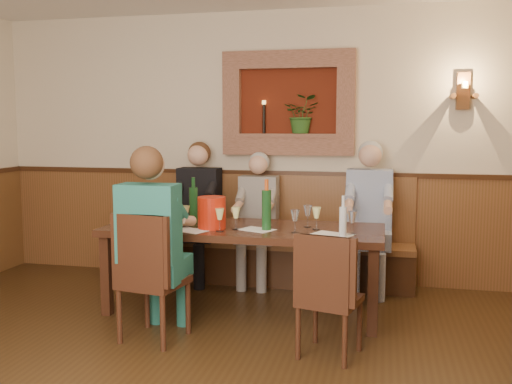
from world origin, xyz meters
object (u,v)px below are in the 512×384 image
at_px(chair_near_left, 153,303).
at_px(person_bench_left, 197,224).
at_px(bench, 266,251).
at_px(spittoon_bucket, 212,213).
at_px(wine_bottle_green_a, 266,209).
at_px(dining_table, 244,235).
at_px(wine_bottle_green_b, 194,204).
at_px(person_bench_right, 368,230).
at_px(person_bench_mid, 257,231).
at_px(person_chair_front, 155,259).
at_px(water_bottle, 343,221).
at_px(chair_near_right, 329,320).

height_order(chair_near_left, person_bench_left, person_bench_left).
height_order(bench, spittoon_bucket, bench).
bearing_deg(chair_near_left, wine_bottle_green_a, 53.16).
bearing_deg(bench, dining_table, -90.00).
relative_size(bench, wine_bottle_green_b, 7.26).
bearing_deg(spittoon_bucket, person_bench_right, 37.23).
xyz_separation_m(person_bench_mid, wine_bottle_green_a, (0.29, -0.95, 0.37)).
relative_size(person_chair_front, spittoon_bucket, 5.43).
height_order(person_bench_left, spittoon_bucket, person_bench_left).
bearing_deg(wine_bottle_green_b, water_bottle, -15.36).
bearing_deg(water_bottle, chair_near_left, -159.00).
height_order(dining_table, wine_bottle_green_b, wine_bottle_green_b).
height_order(chair_near_left, water_bottle, water_bottle).
bearing_deg(wine_bottle_green_b, person_bench_mid, 61.05).
bearing_deg(person_chair_front, dining_table, 56.97).
xyz_separation_m(wine_bottle_green_a, water_bottle, (0.65, -0.17, -0.05)).
xyz_separation_m(bench, water_bottle, (0.88, -1.23, 0.55)).
relative_size(dining_table, person_bench_right, 1.63).
bearing_deg(person_bench_left, water_bottle, -35.39).
distance_m(person_bench_mid, person_chair_front, 1.67).
bearing_deg(dining_table, person_bench_mid, 94.55).
xyz_separation_m(bench, person_bench_mid, (-0.07, -0.10, 0.23)).
distance_m(bench, chair_near_left, 1.83).
relative_size(person_bench_mid, wine_bottle_green_a, 3.16).
height_order(person_bench_right, spittoon_bucket, person_bench_right).
bearing_deg(chair_near_left, bench, 83.30).
height_order(bench, wine_bottle_green_a, wine_bottle_green_a).
bearing_deg(person_bench_mid, spittoon_bucket, -100.17).
relative_size(chair_near_left, spittoon_bucket, 3.64).
bearing_deg(person_chair_front, person_bench_left, 97.17).
relative_size(bench, chair_near_left, 3.03).
bearing_deg(wine_bottle_green_b, dining_table, -10.05).
relative_size(person_bench_mid, person_bench_right, 0.92).
bearing_deg(dining_table, chair_near_left, -121.82).
height_order(person_bench_right, water_bottle, person_bench_right).
height_order(chair_near_right, person_bench_right, person_bench_right).
xyz_separation_m(chair_near_right, spittoon_bucket, (-1.07, 0.70, 0.63)).
relative_size(person_bench_mid, wine_bottle_green_b, 3.28).
xyz_separation_m(chair_near_right, person_chair_front, (-1.33, 0.06, 0.35)).
bearing_deg(spittoon_bucket, bench, 77.38).
bearing_deg(water_bottle, person_bench_left, 144.61).
bearing_deg(spittoon_bucket, wine_bottle_green_b, 136.47).
xyz_separation_m(person_bench_right, wine_bottle_green_b, (-1.53, -0.75, 0.31)).
relative_size(chair_near_left, person_bench_left, 0.68).
height_order(dining_table, spittoon_bucket, spittoon_bucket).
relative_size(wine_bottle_green_b, water_bottle, 1.25).
bearing_deg(dining_table, spittoon_bucket, -149.56).
xyz_separation_m(chair_near_left, person_bench_left, (-0.20, 1.65, 0.32)).
bearing_deg(person_bench_right, chair_near_left, -133.19).
relative_size(bench, chair_near_right, 3.36).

